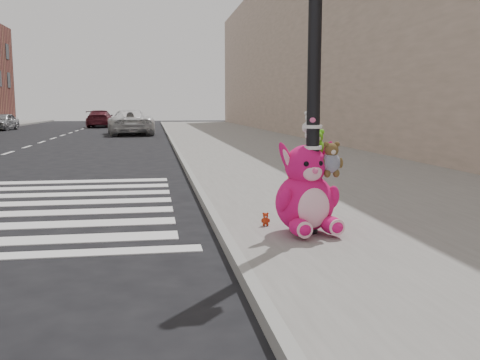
{
  "coord_description": "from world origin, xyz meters",
  "views": [
    {
      "loc": [
        0.71,
        -4.39,
        1.68
      ],
      "look_at": [
        1.79,
        2.26,
        0.75
      ],
      "focal_mm": 40.0,
      "sensor_mm": 36.0,
      "label": 1
    }
  ],
  "objects": [
    {
      "name": "ground",
      "position": [
        0.0,
        0.0,
        0.0
      ],
      "size": [
        120.0,
        120.0,
        0.0
      ],
      "primitive_type": "plane",
      "color": "black",
      "rests_on": "ground"
    },
    {
      "name": "sidewalk_near",
      "position": [
        5.0,
        10.0,
        0.07
      ],
      "size": [
        7.0,
        80.0,
        0.14
      ],
      "primitive_type": "cube",
      "color": "slate",
      "rests_on": "ground"
    },
    {
      "name": "curb_edge",
      "position": [
        1.55,
        10.0,
        0.07
      ],
      "size": [
        0.12,
        80.0,
        0.15
      ],
      "primitive_type": "cube",
      "color": "gray",
      "rests_on": "ground"
    },
    {
      "name": "bld_near",
      "position": [
        10.5,
        20.0,
        5.0
      ],
      "size": [
        5.0,
        60.0,
        10.0
      ],
      "primitive_type": "cube",
      "color": "#BDA291",
      "rests_on": "ground"
    },
    {
      "name": "signal_pole",
      "position": [
        2.62,
        1.81,
        1.79
      ],
      "size": [
        0.69,
        0.49,
        4.0
      ],
      "color": "black",
      "rests_on": "sidewalk_near"
    },
    {
      "name": "pink_bunny",
      "position": [
        2.54,
        1.83,
        0.61
      ],
      "size": [
        0.82,
        0.92,
        1.15
      ],
      "rotation": [
        0.0,
        0.0,
        0.15
      ],
      "color": "#E0126B",
      "rests_on": "sidewalk_near"
    },
    {
      "name": "red_teddy",
      "position": [
        2.13,
        2.27,
        0.23
      ],
      "size": [
        0.13,
        0.09,
        0.18
      ],
      "primitive_type": null,
      "rotation": [
        0.0,
        0.0,
        -0.05
      ],
      "color": "#B13011",
      "rests_on": "sidewalk_near"
    },
    {
      "name": "car_white_near",
      "position": [
        -0.65,
        28.23,
        0.73
      ],
      "size": [
        3.03,
        5.51,
        1.46
      ],
      "primitive_type": "imported",
      "rotation": [
        0.0,
        0.0,
        3.26
      ],
      "color": "silver",
      "rests_on": "ground"
    },
    {
      "name": "car_maroon_near",
      "position": [
        -3.5,
        40.57,
        0.68
      ],
      "size": [
        2.01,
        4.75,
        1.37
      ],
      "primitive_type": "imported",
      "rotation": [
        0.0,
        0.0,
        3.12
      ],
      "color": "maroon",
      "rests_on": "ground"
    },
    {
      "name": "car_silver_deep",
      "position": [
        -9.8,
        35.78,
        0.61
      ],
      "size": [
        1.74,
        3.7,
        1.22
      ],
      "primitive_type": "imported",
      "rotation": [
        0.0,
        0.0,
        -0.08
      ],
      "color": "#A0A0A4",
      "rests_on": "ground"
    }
  ]
}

